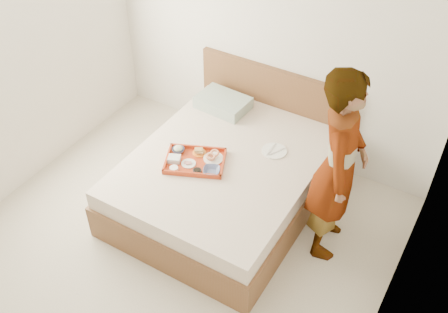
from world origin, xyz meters
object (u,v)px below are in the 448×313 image
at_px(tray, 195,161).
at_px(dinner_plate, 274,151).
at_px(bed, 225,180).
at_px(person, 338,167).

bearing_deg(tray, dinner_plate, 19.78).
bearing_deg(bed, person, 1.57).
height_order(tray, dinner_plate, tray).
relative_size(tray, person, 0.30).
bearing_deg(bed, dinner_plate, 43.19).
height_order(bed, person, person).
xyz_separation_m(bed, dinner_plate, (0.34, 0.32, 0.27)).
height_order(dinner_plate, person, person).
distance_m(tray, dinner_plate, 0.73).
bearing_deg(person, dinner_plate, 53.59).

